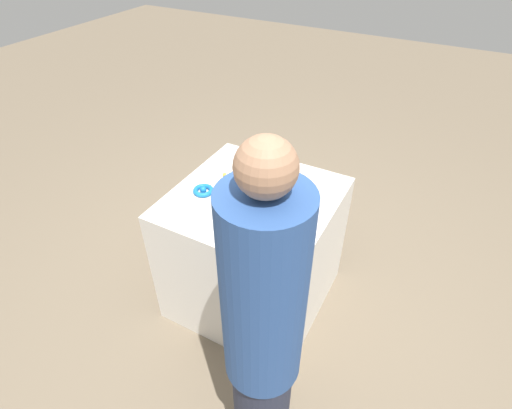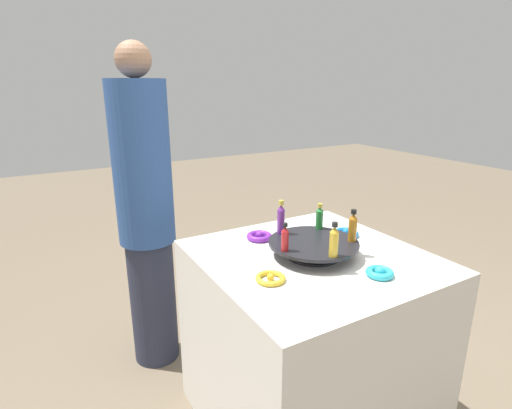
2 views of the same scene
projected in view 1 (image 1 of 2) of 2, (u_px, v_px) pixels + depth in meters
The scene contains 13 objects.
ground_plane at pixel (254, 294), 2.48m from camera, with size 12.00×12.00×0.00m, color #756651.
party_table at pixel (254, 250), 2.25m from camera, with size 0.81×0.81×0.76m.
display_stand at pixel (254, 190), 1.99m from camera, with size 0.33×0.33×0.06m.
bottle_amber at pixel (238, 165), 2.04m from camera, with size 0.03×0.03×0.12m.
bottle_green at pixel (225, 184), 1.92m from camera, with size 0.03×0.03×0.10m.
bottle_purple at pixel (252, 194), 1.83m from camera, with size 0.03×0.03×0.13m.
bottle_red at pixel (281, 185), 1.91m from camera, with size 0.03×0.03×0.10m.
bottle_gold at pixel (271, 166), 2.03m from camera, with size 0.03×0.03×0.12m.
ribbon_bow_blue at pixel (203, 190), 2.04m from camera, with size 0.11×0.11×0.03m.
ribbon_bow_purple at pixel (246, 229), 1.81m from camera, with size 0.11×0.11×0.03m.
ribbon_bow_gold at pixel (305, 199), 1.98m from camera, with size 0.10×0.10×0.03m.
ribbon_bow_teal at pixel (260, 167), 2.21m from camera, with size 0.09×0.09×0.03m.
person_figure at pixel (263, 341), 1.34m from camera, with size 0.26×0.26×1.55m.
Camera 1 is at (0.77, -1.42, 1.97)m, focal length 28.00 mm.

